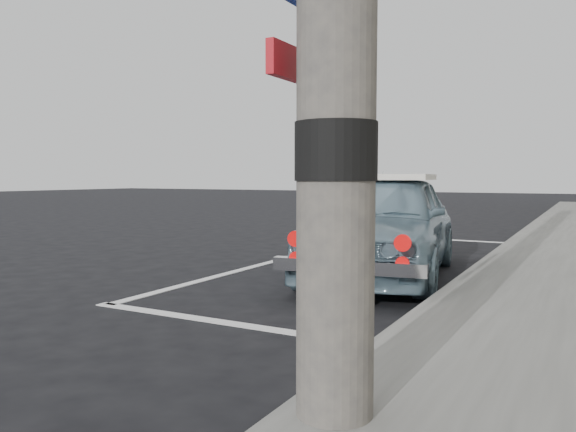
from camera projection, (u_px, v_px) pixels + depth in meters
ground at (219, 305)px, 5.21m from camera, size 80.00×80.00×0.00m
pline_rear at (234, 324)px, 4.54m from camera, size 3.00×0.12×0.01m
pline_front at (441, 239)px, 10.67m from camera, size 3.00×0.12×0.01m
pline_side at (288, 257)px, 8.27m from camera, size 0.12×7.00×0.01m
retro_coupe at (383, 223)px, 6.75m from camera, size 2.04×3.89×1.26m
cat at (360, 296)px, 5.12m from camera, size 0.23×0.44×0.24m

